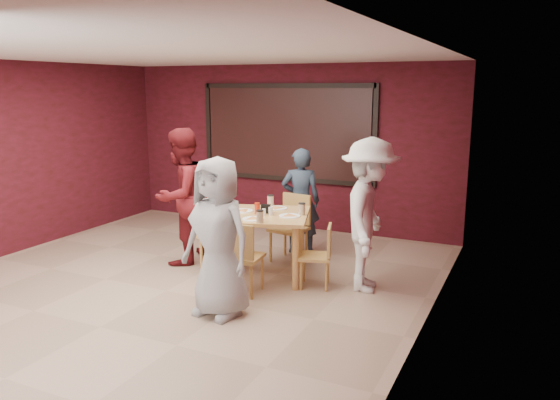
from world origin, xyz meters
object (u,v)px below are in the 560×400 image
at_px(dining_table, 266,222).
at_px(chair_back, 292,223).
at_px(diner_left, 181,197).
at_px(chair_left, 217,231).
at_px(chair_front, 241,254).
at_px(diner_right, 369,215).
at_px(diner_back, 301,201).
at_px(chair_right, 321,252).
at_px(diner_front, 218,238).

bearing_deg(dining_table, chair_back, 89.37).
bearing_deg(diner_left, chair_left, 85.69).
bearing_deg(chair_front, diner_right, 32.52).
bearing_deg(diner_back, chair_right, 102.20).
height_order(chair_right, diner_front, diner_front).
bearing_deg(chair_front, chair_right, 40.29).
xyz_separation_m(chair_front, diner_back, (-0.04, 1.88, 0.28)).
height_order(dining_table, chair_front, dining_table).
relative_size(chair_front, diner_back, 0.57).
bearing_deg(diner_back, chair_front, 70.68).
height_order(diner_left, diner_right, diner_left).
distance_m(dining_table, diner_right, 1.34).
bearing_deg(diner_left, dining_table, 92.64).
distance_m(chair_front, chair_left, 0.96).
height_order(dining_table, diner_right, diner_right).
bearing_deg(chair_left, diner_back, 61.50).
xyz_separation_m(dining_table, chair_back, (0.01, 0.80, -0.20)).
xyz_separation_m(chair_back, diner_back, (-0.03, 0.39, 0.25)).
xyz_separation_m(chair_back, diner_front, (0.07, -2.08, 0.33)).
relative_size(diner_front, diner_left, 0.92).
height_order(dining_table, diner_front, diner_front).
bearing_deg(diner_right, diner_back, 42.03).
distance_m(chair_front, chair_back, 1.49).
bearing_deg(diner_right, chair_left, 85.60).
bearing_deg(chair_right, diner_back, 122.80).
bearing_deg(chair_back, dining_table, -90.63).
relative_size(diner_back, diner_left, 0.83).
distance_m(dining_table, diner_front, 1.29).
xyz_separation_m(chair_right, diner_right, (0.54, 0.19, 0.48)).
xyz_separation_m(diner_front, diner_left, (-1.41, 1.33, 0.08)).
height_order(chair_back, chair_left, chair_left).
distance_m(dining_table, diner_left, 1.34).
bearing_deg(diner_front, diner_back, 101.22).
relative_size(dining_table, diner_right, 0.73).
xyz_separation_m(dining_table, diner_left, (-1.32, 0.05, 0.21)).
xyz_separation_m(diner_left, diner_right, (2.64, 0.09, -0.02)).
xyz_separation_m(chair_front, chair_back, (-0.01, 1.49, 0.03)).
xyz_separation_m(chair_left, diner_back, (0.67, 1.24, 0.23)).
height_order(dining_table, chair_right, dining_table).
height_order(chair_left, chair_right, chair_left).
xyz_separation_m(chair_right, diner_back, (-0.80, 1.24, 0.34)).
bearing_deg(chair_left, chair_back, 50.29).
bearing_deg(diner_left, chair_right, 92.16).
xyz_separation_m(chair_back, chair_right, (0.76, -0.85, -0.09)).
relative_size(chair_front, chair_right, 1.14).
distance_m(chair_front, diner_back, 1.90).
xyz_separation_m(diner_front, diner_right, (1.23, 1.42, 0.06)).
bearing_deg(chair_right, chair_left, -179.85).
height_order(chair_back, chair_right, chair_back).
xyz_separation_m(chair_back, diner_left, (-1.33, -0.75, 0.41)).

